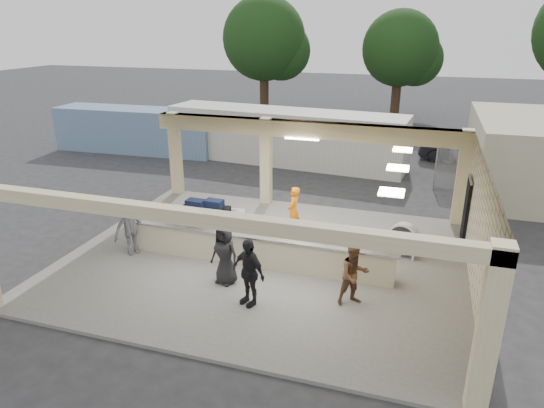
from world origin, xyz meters
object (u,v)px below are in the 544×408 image
(baggage_handler, at_px, (294,211))
(passenger_c, at_px, (131,227))
(passenger_d, at_px, (225,254))
(passenger_a, at_px, (354,275))
(car_dark, at_px, (463,149))
(drum_fan, at_px, (404,239))
(passenger_b, at_px, (249,272))
(car_white_a, at_px, (489,153))
(container_blue, at_px, (137,130))
(luggage_cart, at_px, (200,219))
(container_white, at_px, (284,136))
(baggage_counter, at_px, (259,250))

(baggage_handler, height_order, passenger_c, passenger_c)
(passenger_c, bearing_deg, passenger_d, -70.72)
(passenger_a, relative_size, car_dark, 0.39)
(drum_fan, xyz_separation_m, passenger_b, (-3.64, -4.02, 0.33))
(car_white_a, bearing_deg, passenger_c, 163.49)
(passenger_c, height_order, container_blue, container_blue)
(luggage_cart, xyz_separation_m, container_blue, (-8.94, 10.45, 0.33))
(passenger_a, height_order, container_blue, container_blue)
(passenger_a, distance_m, car_dark, 16.22)
(car_dark, distance_m, container_white, 9.49)
(passenger_d, bearing_deg, passenger_b, -25.09)
(passenger_d, bearing_deg, passenger_c, -178.40)
(car_dark, relative_size, container_blue, 0.46)
(passenger_d, xyz_separation_m, car_white_a, (8.22, 15.57, -0.30))
(passenger_d, relative_size, container_blue, 0.19)
(passenger_a, distance_m, car_white_a, 16.26)
(container_blue, bearing_deg, passenger_c, -60.71)
(car_white_a, bearing_deg, luggage_cart, 164.73)
(drum_fan, bearing_deg, baggage_counter, -136.96)
(passenger_a, bearing_deg, passenger_c, 140.43)
(passenger_c, height_order, car_dark, passenger_c)
(passenger_b, height_order, car_white_a, passenger_b)
(passenger_a, xyz_separation_m, car_dark, (3.38, 15.86, -0.21))
(baggage_counter, distance_m, passenger_b, 2.21)
(baggage_counter, height_order, passenger_b, passenger_b)
(baggage_counter, distance_m, passenger_a, 3.31)
(baggage_counter, bearing_deg, drum_fan, 24.89)
(baggage_counter, relative_size, car_white_a, 1.74)
(passenger_c, bearing_deg, container_white, 25.55)
(baggage_counter, distance_m, container_blue, 16.11)
(car_white_a, bearing_deg, passenger_d, 174.05)
(passenger_a, distance_m, passenger_c, 7.10)
(baggage_counter, height_order, passenger_c, passenger_c)
(passenger_a, relative_size, passenger_c, 0.91)
(car_white_a, xyz_separation_m, car_dark, (-1.27, 0.28, 0.05))
(luggage_cart, height_order, passenger_a, passenger_a)
(baggage_handler, bearing_deg, drum_fan, 83.96)
(baggage_counter, bearing_deg, passenger_c, -172.93)
(passenger_b, bearing_deg, passenger_c, -172.94)
(passenger_b, distance_m, passenger_c, 4.77)
(drum_fan, distance_m, car_dark, 12.86)
(passenger_a, bearing_deg, drum_fan, 38.48)
(car_white_a, bearing_deg, baggage_counter, 173.62)
(baggage_counter, distance_m, baggage_handler, 2.48)
(baggage_handler, relative_size, container_blue, 0.19)
(passenger_b, xyz_separation_m, passenger_d, (-1.00, 0.83, -0.04))
(baggage_counter, xyz_separation_m, car_white_a, (7.67, 14.27, 0.09))
(passenger_d, bearing_deg, container_blue, 144.69)
(drum_fan, height_order, baggage_handler, baggage_handler)
(passenger_c, bearing_deg, car_white_a, -6.26)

